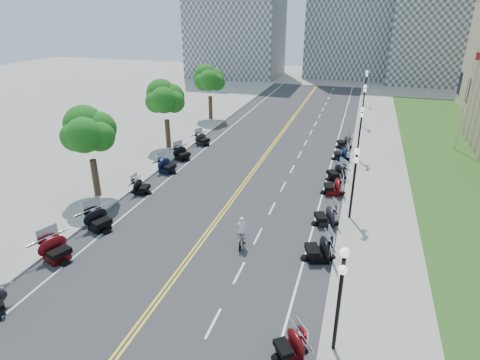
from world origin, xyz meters
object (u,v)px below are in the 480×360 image
(flagpole, at_px, (465,101))
(motorcycle_n_3, at_px, (290,344))
(bicycle, at_px, (242,238))
(cyclist_rider, at_px, (242,218))

(flagpole, distance_m, motorcycle_n_3, 33.01)
(motorcycle_n_3, xyz_separation_m, bicycle, (-4.32, 7.36, -0.06))
(flagpole, bearing_deg, bicycle, -123.42)
(bicycle, distance_m, cyclist_rider, 1.38)
(motorcycle_n_3, relative_size, bicycle, 0.95)
(bicycle, bearing_deg, flagpole, 48.95)
(flagpole, height_order, cyclist_rider, flagpole)
(bicycle, relative_size, cyclist_rider, 1.13)
(motorcycle_n_3, bearing_deg, cyclist_rider, 173.16)
(motorcycle_n_3, height_order, cyclist_rider, cyclist_rider)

